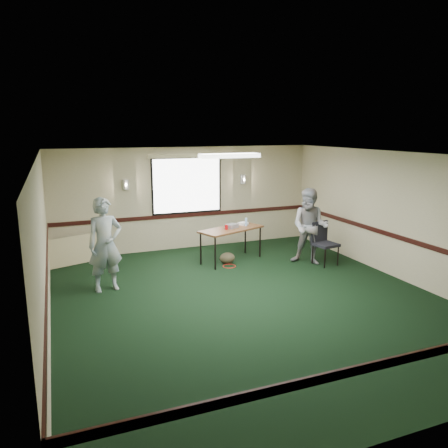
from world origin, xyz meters
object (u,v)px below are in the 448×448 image
object	(u,v)px
conference_chair	(323,240)
person_left	(105,245)
projector	(232,226)
folding_table	(231,231)
person_right	(310,227)

from	to	relation	value
conference_chair	person_left	distance (m)	5.01
person_left	projector	bearing A→B (deg)	7.55
projector	person_left	bearing A→B (deg)	170.94
conference_chair	person_left	bearing A→B (deg)	169.98
conference_chair	folding_table	bearing A→B (deg)	143.57
projector	person_left	distance (m)	3.23
folding_table	projector	xyz separation A→B (m)	(0.03, 0.05, 0.11)
folding_table	conference_chair	bearing A→B (deg)	-48.33
folding_table	person_left	xyz separation A→B (m)	(-3.06, -0.92, 0.18)
person_left	folding_table	bearing A→B (deg)	6.87
projector	conference_chair	world-z (taller)	conference_chair
conference_chair	person_right	size ratio (longest dim) A/B	0.56
folding_table	person_left	distance (m)	3.20
folding_table	projector	size ratio (longest dim) A/B	6.31
folding_table	conference_chair	world-z (taller)	conference_chair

